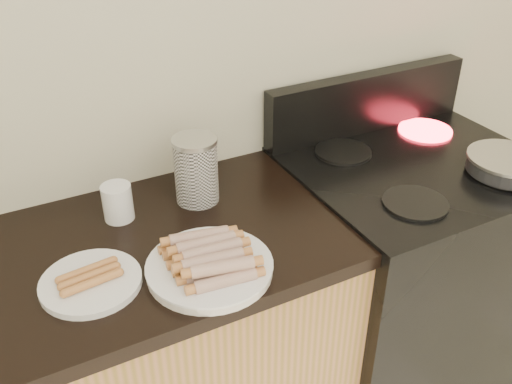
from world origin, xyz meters
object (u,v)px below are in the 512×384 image
side_plate (91,282)px  canister (196,170)px  mug (118,202)px  stove (401,278)px  frying_pan (509,164)px  main_plate (210,269)px

side_plate → canister: canister is taller
mug → canister: bearing=-2.8°
stove → mug: mug is taller
side_plate → mug: mug is taller
frying_pan → mug: (-1.08, 0.33, 0.00)m
main_plate → canister: canister is taller
main_plate → canister: (0.10, 0.31, 0.09)m
frying_pan → main_plate: bearing=156.8°
frying_pan → main_plate: size_ratio=1.34×
stove → canister: size_ratio=4.79×
mug → main_plate: bearing=-68.9°
main_plate → stove: bearing=11.6°
canister → side_plate: bearing=-147.8°
frying_pan → side_plate: size_ratio=1.72×
stove → main_plate: (-0.78, -0.16, 0.45)m
main_plate → side_plate: 0.27m
stove → canister: canister is taller
stove → side_plate: 1.13m
side_plate → mug: size_ratio=2.31×
mug → side_plate: bearing=-119.8°
main_plate → canister: size_ratio=1.54×
frying_pan → side_plate: bearing=153.0°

